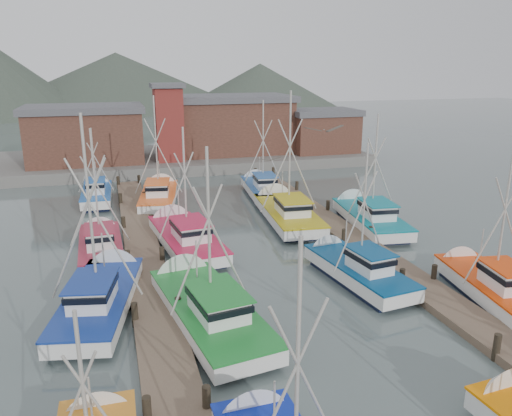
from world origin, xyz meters
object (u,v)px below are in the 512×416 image
object	(u,v)px
boat_8	(184,236)
boat_4	(205,307)
boat_12	(159,195)
lookout_tower	(169,122)

from	to	relation	value
boat_8	boat_4	bearing A→B (deg)	-99.77
boat_12	lookout_tower	bearing A→B (deg)	88.21
boat_4	boat_8	xyz separation A→B (m)	(0.52, 10.28, -0.00)
lookout_tower	boat_4	size ratio (longest dim) A/B	0.81
boat_8	boat_12	xyz separation A→B (m)	(-0.42, 11.65, 0.00)
boat_8	boat_12	bearing A→B (deg)	85.22
boat_8	boat_12	world-z (taller)	boat_12
lookout_tower	boat_8	world-z (taller)	lookout_tower
boat_8	boat_12	distance (m)	11.66
lookout_tower	boat_12	distance (m)	14.44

